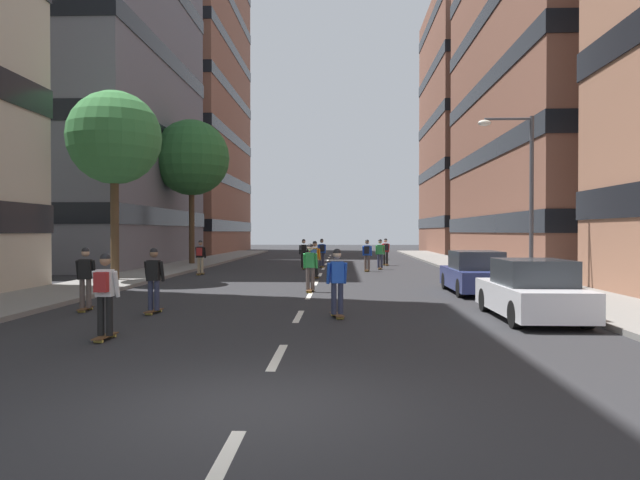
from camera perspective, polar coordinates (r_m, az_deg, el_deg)
The scene contains 25 objects.
ground_plane at distance 30.61m, azimuth 0.03°, elevation -3.34°, with size 138.73×138.73×0.00m, color #28282B.
sidewalk_left at distance 34.89m, azimuth -14.26°, elevation -2.74°, with size 3.23×63.58×0.14m, color gray.
sidewalk_right at distance 34.32m, azimuth 14.94°, elevation -2.80°, with size 3.23×63.58×0.14m, color gray.
lane_markings at distance 30.49m, azimuth 0.02°, elevation -3.35°, with size 0.16×52.20×0.01m.
building_left_mid at distance 44.70m, azimuth -23.57°, elevation 15.04°, with size 14.69×18.92×26.33m.
building_left_far at distance 66.82m, azimuth -14.56°, elevation 12.99°, with size 14.69×22.16×32.51m.
building_right_mid at distance 43.35m, azimuth 25.13°, elevation 12.91°, with size 14.69×23.84×22.53m.
building_right_far at distance 65.61m, azimuth 16.97°, elevation 10.40°, with size 14.69×18.22×26.18m.
parked_car_near at distance 21.98m, azimuth 14.70°, elevation -3.17°, with size 1.82×4.40×1.52m.
parked_car_mid at distance 15.89m, azimuth 19.66°, elevation -4.70°, with size 1.82×4.40×1.52m.
street_tree_near at distance 39.93m, azimuth -12.25°, elevation 7.71°, with size 4.93×4.93×9.37m.
street_tree_mid at distance 27.44m, azimuth -19.17°, elevation 9.21°, with size 4.02×4.02×8.15m.
streetlamp_right at distance 24.12m, azimuth 18.84°, elevation 5.34°, with size 2.13×0.30×6.50m.
skater_0 at distance 30.91m, azimuth -11.44°, elevation -1.43°, with size 0.55×0.91×1.78m.
skater_1 at distance 12.86m, azimuth -20.00°, elevation -4.58°, with size 0.53×0.90×1.78m.
skater_2 at distance 36.75m, azimuth 0.18°, elevation -1.06°, with size 0.56×0.92×1.78m.
skater_3 at distance 17.74m, azimuth -21.62°, elevation -3.22°, with size 0.55×0.91×1.78m.
skater_4 at distance 35.03m, azimuth -1.58°, elevation -1.20°, with size 0.55×0.91×1.78m.
skater_5 at distance 34.94m, azimuth 5.80°, elevation -1.21°, with size 0.55×0.92×1.78m.
skater_6 at distance 15.25m, azimuth 1.66°, elevation -3.81°, with size 0.57×0.92×1.78m.
skater_7 at distance 27.82m, azimuth -0.52°, elevation -1.66°, with size 0.57×0.92×1.78m.
skater_8 at distance 21.67m, azimuth -0.94°, elevation -2.44°, with size 0.55×0.92×1.78m.
skater_9 at distance 33.00m, azimuth 4.54°, elevation -1.28°, with size 0.56×0.92×1.78m.
skater_10 at distance 38.91m, azimuth 6.34°, elevation -0.96°, with size 0.56×0.92×1.78m.
skater_11 at distance 16.62m, azimuth -15.69°, elevation -3.46°, with size 0.55×0.91×1.78m.
Camera 1 is at (1.14, -7.39, 2.21)m, focal length 33.29 mm.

